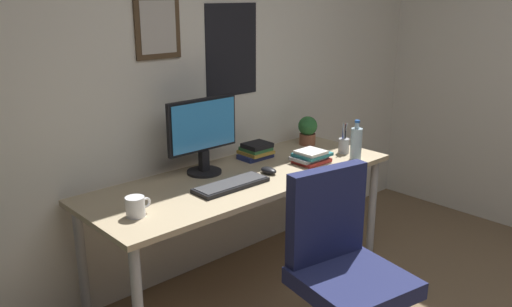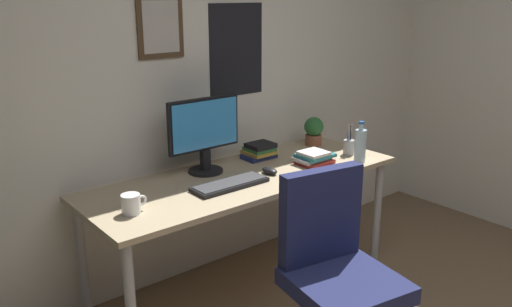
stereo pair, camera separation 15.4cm
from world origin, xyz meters
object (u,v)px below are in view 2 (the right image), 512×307
at_px(water_bottle, 360,145).
at_px(monitor, 204,132).
at_px(pen_cup, 349,146).
at_px(book_stack_right, 314,158).
at_px(book_stack_left, 260,151).
at_px(keyboard, 230,184).
at_px(computer_mouse, 270,171).
at_px(coffee_mug_near, 131,204).
at_px(office_chair, 335,264).
at_px(potted_plant, 314,130).

bearing_deg(water_bottle, monitor, 152.68).
bearing_deg(water_bottle, pen_cup, 66.19).
relative_size(monitor, book_stack_right, 2.07).
bearing_deg(book_stack_left, keyboard, -147.09).
distance_m(keyboard, computer_mouse, 0.30).
xyz_separation_m(water_bottle, coffee_mug_near, (-1.45, 0.16, -0.06)).
distance_m(office_chair, book_stack_right, 0.92).
bearing_deg(monitor, pen_cup, -17.97).
height_order(monitor, book_stack_left, monitor).
xyz_separation_m(keyboard, book_stack_right, (0.63, -0.01, 0.03)).
distance_m(potted_plant, book_stack_right, 0.41).
height_order(office_chair, keyboard, office_chair).
height_order(coffee_mug_near, potted_plant, potted_plant).
bearing_deg(pen_cup, potted_plant, 94.67).
relative_size(computer_mouse, potted_plant, 0.56).
height_order(monitor, coffee_mug_near, monitor).
bearing_deg(potted_plant, pen_cup, -85.33).
distance_m(pen_cup, book_stack_right, 0.31).
bearing_deg(computer_mouse, book_stack_left, 61.29).
height_order(water_bottle, coffee_mug_near, water_bottle).
distance_m(office_chair, book_stack_left, 1.09).
bearing_deg(potted_plant, book_stack_right, -134.76).
bearing_deg(pen_cup, office_chair, -141.55).
distance_m(coffee_mug_near, book_stack_right, 1.20).
distance_m(monitor, coffee_mug_near, 0.69).
height_order(monitor, water_bottle, monitor).
xyz_separation_m(pen_cup, book_stack_left, (-0.49, 0.30, -0.01)).
bearing_deg(monitor, potted_plant, 0.01).
bearing_deg(coffee_mug_near, potted_plant, 10.58).
relative_size(computer_mouse, book_stack_right, 0.50).
height_order(keyboard, water_bottle, water_bottle).
height_order(office_chair, computer_mouse, office_chair).
xyz_separation_m(computer_mouse, water_bottle, (0.58, -0.18, 0.09)).
xyz_separation_m(office_chair, book_stack_left, (0.38, 0.99, 0.24)).
bearing_deg(monitor, computer_mouse, -44.03).
height_order(computer_mouse, potted_plant, potted_plant).
bearing_deg(book_stack_right, coffee_mug_near, 179.42).
xyz_separation_m(computer_mouse, book_stack_left, (0.14, 0.26, 0.03)).
xyz_separation_m(office_chair, water_bottle, (0.81, 0.55, 0.30)).
height_order(potted_plant, pen_cup, pen_cup).
relative_size(keyboard, computer_mouse, 3.91).
xyz_separation_m(monitor, pen_cup, (0.91, -0.29, -0.19)).
height_order(keyboard, pen_cup, pen_cup).
height_order(coffee_mug_near, book_stack_right, coffee_mug_near).
height_order(water_bottle, potted_plant, water_bottle).
relative_size(computer_mouse, pen_cup, 0.55).
height_order(water_bottle, pen_cup, water_bottle).
bearing_deg(book_stack_right, pen_cup, -0.76).
distance_m(office_chair, coffee_mug_near, 0.98).
bearing_deg(keyboard, office_chair, -84.37).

